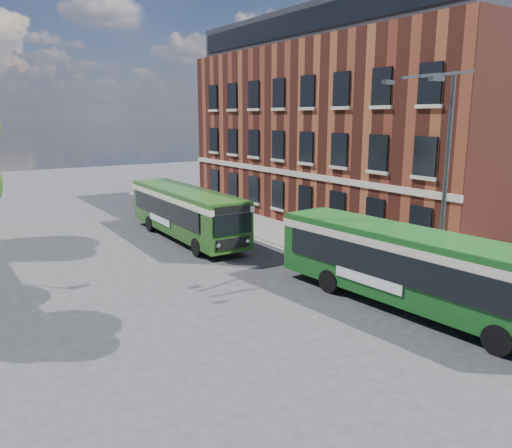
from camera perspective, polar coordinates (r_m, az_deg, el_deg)
ground at (r=20.26m, az=6.34°, el=-8.96°), size 120.00×120.00×0.00m
pavement at (r=30.40m, az=6.81°, el=-1.60°), size 6.00×48.00×0.15m
kerb_line at (r=28.59m, az=2.13°, el=-2.56°), size 0.12×48.00×0.01m
brick_office at (r=37.23m, az=11.39°, el=11.49°), size 12.10×26.00×14.20m
street_lamp at (r=21.26m, az=20.29°, el=4.70°), size 2.96×2.38×9.00m
bus_stop_sign at (r=21.36m, az=25.61°, el=-4.74°), size 0.35×0.08×2.52m
bus_front at (r=19.98m, az=17.30°, el=-4.21°), size 3.47×12.11×3.02m
bus_rear at (r=30.35m, az=-8.05°, el=1.74°), size 2.92×11.87×3.02m
pedestrian_b at (r=23.32m, az=20.40°, el=-4.50°), size 0.91×0.84×1.49m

